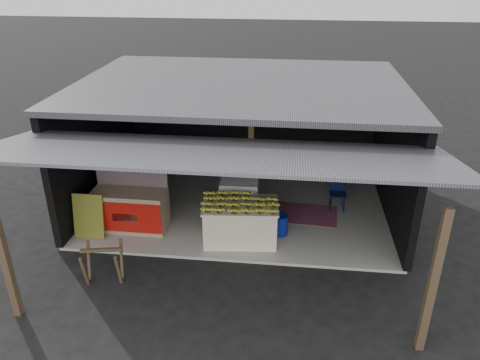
# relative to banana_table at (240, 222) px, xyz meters

# --- Properties ---
(ground) EXTENTS (80.00, 80.00, 0.00)m
(ground) POSITION_rel_banana_table_xyz_m (-0.19, -0.75, -0.49)
(ground) COLOR black
(ground) RESTS_ON ground
(concrete_slab) EXTENTS (7.00, 5.00, 0.06)m
(concrete_slab) POSITION_rel_banana_table_xyz_m (-0.19, 1.75, -0.46)
(concrete_slab) COLOR gray
(concrete_slab) RESTS_ON ground
(shophouse) EXTENTS (7.40, 7.29, 3.02)m
(shophouse) POSITION_rel_banana_table_xyz_m (-0.19, 2.06, 1.61)
(shophouse) COLOR black
(shophouse) RESTS_ON ground
(banana_table) EXTENTS (1.63, 1.09, 0.85)m
(banana_table) POSITION_rel_banana_table_xyz_m (0.00, 0.00, 0.00)
(banana_table) COLOR silver
(banana_table) RESTS_ON concrete_slab
(banana_pile) EXTENTS (1.50, 0.98, 0.17)m
(banana_pile) POSITION_rel_banana_table_xyz_m (0.00, 0.00, 0.51)
(banana_pile) COLOR gold
(banana_pile) RESTS_ON banana_table
(white_crate) EXTENTS (0.86, 0.60, 0.94)m
(white_crate) POSITION_rel_banana_table_xyz_m (-0.13, 0.91, 0.04)
(white_crate) COLOR white
(white_crate) RESTS_ON concrete_slab
(neighbor_stall) EXTENTS (1.60, 0.73, 1.64)m
(neighbor_stall) POSITION_rel_banana_table_xyz_m (-2.45, 0.23, 0.06)
(neighbor_stall) COLOR #998466
(neighbor_stall) RESTS_ON concrete_slab
(green_signboard) EXTENTS (0.65, 0.21, 0.97)m
(green_signboard) POSITION_rel_banana_table_xyz_m (-3.21, -0.23, 0.06)
(green_signboard) COLOR black
(green_signboard) RESTS_ON concrete_slab
(sawhorse) EXTENTS (0.76, 0.76, 0.73)m
(sawhorse) POSITION_rel_banana_table_xyz_m (-2.35, -1.63, -0.03)
(sawhorse) COLOR #4A3A25
(sawhorse) RESTS_ON ground
(water_barrel) EXTENTS (0.30, 0.30, 0.44)m
(water_barrel) POSITION_rel_banana_table_xyz_m (0.84, 0.31, -0.21)
(water_barrel) COLOR navy
(water_barrel) RESTS_ON concrete_slab
(plastic_chair) EXTENTS (0.38, 0.38, 0.80)m
(plastic_chair) POSITION_rel_banana_table_xyz_m (2.12, 1.67, 0.04)
(plastic_chair) COLOR black
(plastic_chair) RESTS_ON concrete_slab
(magenta_rug) EXTENTS (1.58, 1.12, 0.01)m
(magenta_rug) POSITION_rel_banana_table_xyz_m (1.37, 1.26, -0.42)
(magenta_rug) COLOR maroon
(magenta_rug) RESTS_ON concrete_slab
(picture_frames) EXTENTS (1.62, 0.04, 0.46)m
(picture_frames) POSITION_rel_banana_table_xyz_m (-0.36, 4.14, 1.44)
(picture_frames) COLOR black
(picture_frames) RESTS_ON shophouse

